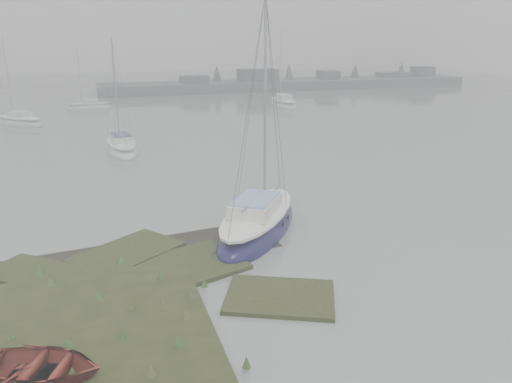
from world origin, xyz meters
name	(u,v)px	position (x,y,z in m)	size (l,w,h in m)	color
ground	(152,133)	(0.00, 30.00, 0.00)	(160.00, 160.00, 0.00)	slate
far_shoreline	(296,83)	(26.84, 61.90, 0.85)	(60.00, 8.00, 4.15)	#4C4F51
sailboat_main	(258,225)	(1.64, 5.26, 0.33)	(6.46, 7.59, 10.69)	#0F0E38
sailboat_white	(122,148)	(-3.00, 23.26, 0.27)	(2.50, 6.36, 8.78)	silver
sailboat_far_a	(20,122)	(-11.58, 38.33, 0.27)	(5.68, 5.88, 8.69)	#B0B6BA
sailboat_far_b	(283,104)	(17.15, 42.59, 0.30)	(2.29, 6.83, 9.62)	silver
sailboat_far_c	(89,107)	(-5.20, 47.80, 0.23)	(5.26, 1.93, 7.32)	silver
dinghy	(40,366)	(-6.54, -2.63, 0.54)	(2.19, 3.06, 0.63)	maroon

